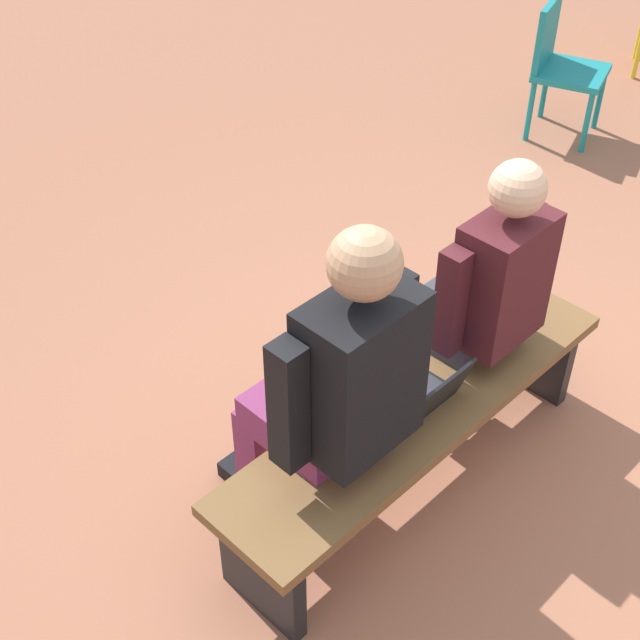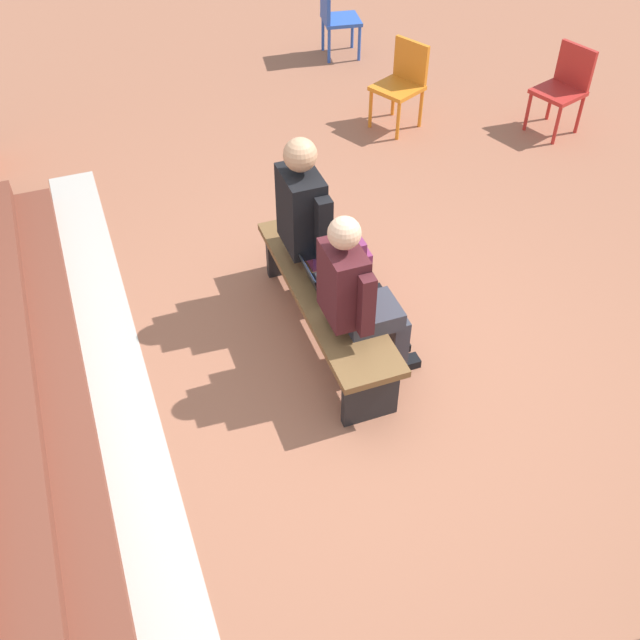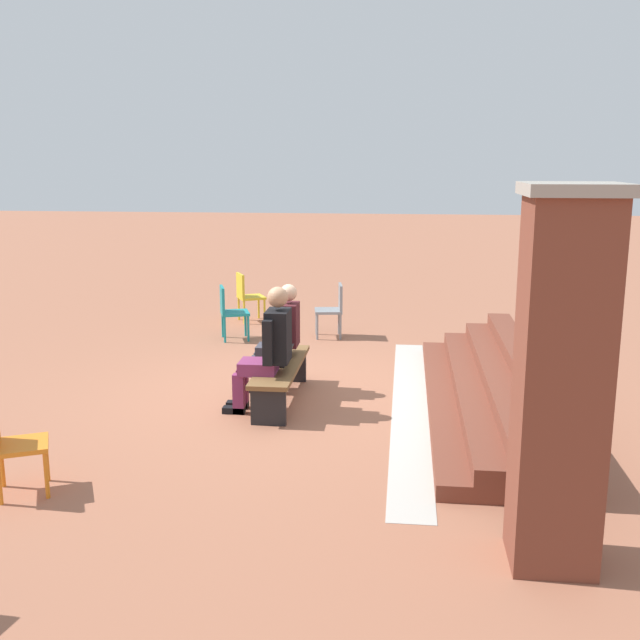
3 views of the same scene
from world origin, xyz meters
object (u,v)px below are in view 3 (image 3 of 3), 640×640
object	(u,v)px
person_adult	(268,347)
plastic_chair_far_left	(11,440)
plastic_chair_near_bench_right	(247,294)
bench	(281,372)
laptop	(281,360)
plastic_chair_mid_courtyard	(333,307)
person_student	(280,334)
plastic_chair_by_pillar	(230,309)

from	to	relation	value
person_adult	plastic_chair_far_left	bearing A→B (deg)	-37.29
plastic_chair_near_bench_right	bench	bearing A→B (deg)	16.97
laptop	plastic_chair_mid_courtyard	world-z (taller)	plastic_chair_mid_courtyard
laptop	plastic_chair_mid_courtyard	distance (m)	3.29
person_adult	plastic_chair_near_bench_right	xyz separation A→B (m)	(-4.61, -1.22, -0.26)
bench	plastic_chair_mid_courtyard	distance (m)	3.28
laptop	plastic_chair_mid_courtyard	xyz separation A→B (m)	(-3.28, 0.28, -0.02)
person_student	plastic_chair_mid_courtyard	distance (m)	2.90
bench	person_adult	distance (m)	0.55
bench	plastic_chair_near_bench_right	size ratio (longest dim) A/B	2.14
plastic_chair_near_bench_right	plastic_chair_by_pillar	bearing A→B (deg)	0.59
person_student	plastic_chair_far_left	bearing A→B (deg)	-29.77
laptop	plastic_chair_far_left	distance (m)	3.22
laptop	plastic_chair_far_left	size ratio (longest dim) A/B	0.38
laptop	plastic_chair_near_bench_right	xyz separation A→B (m)	(-4.25, -1.30, -0.02)
bench	plastic_chair_far_left	size ratio (longest dim) A/B	2.14
bench	plastic_chair_far_left	world-z (taller)	plastic_chair_far_left
bench	person_student	world-z (taller)	person_student
person_student	person_adult	size ratio (longest dim) A/B	0.93
plastic_chair_far_left	plastic_chair_by_pillar	distance (m)	5.60
bench	person_student	bearing A→B (deg)	-170.44
person_student	plastic_chair_near_bench_right	distance (m)	4.04
plastic_chair_far_left	plastic_chair_by_pillar	world-z (taller)	same
plastic_chair_by_pillar	plastic_chair_near_bench_right	size ratio (longest dim) A/B	1.00
laptop	plastic_chair_by_pillar	world-z (taller)	plastic_chair_by_pillar
person_adult	plastic_chair_mid_courtyard	xyz separation A→B (m)	(-3.64, 0.37, -0.26)
laptop	plastic_chair_mid_courtyard	bearing A→B (deg)	175.07
plastic_chair_mid_courtyard	plastic_chair_near_bench_right	size ratio (longest dim) A/B	1.00
plastic_chair_by_pillar	plastic_chair_far_left	bearing A→B (deg)	-5.56
person_adult	plastic_chair_near_bench_right	world-z (taller)	person_adult
person_adult	plastic_chair_near_bench_right	distance (m)	4.77
laptop	plastic_chair_near_bench_right	distance (m)	4.44
bench	person_student	size ratio (longest dim) A/B	1.37
laptop	plastic_chair_by_pillar	distance (m)	3.19
plastic_chair_near_bench_right	person_student	bearing A→B (deg)	17.69
person_student	plastic_chair_far_left	distance (m)	3.54
bench	plastic_chair_mid_courtyard	size ratio (longest dim) A/B	2.14
plastic_chair_mid_courtyard	plastic_chair_by_pillar	bearing A→B (deg)	-77.06
person_student	plastic_chair_by_pillar	xyz separation A→B (m)	(-2.51, -1.21, -0.22)
person_student	laptop	bearing A→B (deg)	10.70
plastic_chair_by_pillar	plastic_chair_near_bench_right	bearing A→B (deg)	-179.41
person_student	plastic_chair_mid_courtyard	size ratio (longest dim) A/B	1.56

